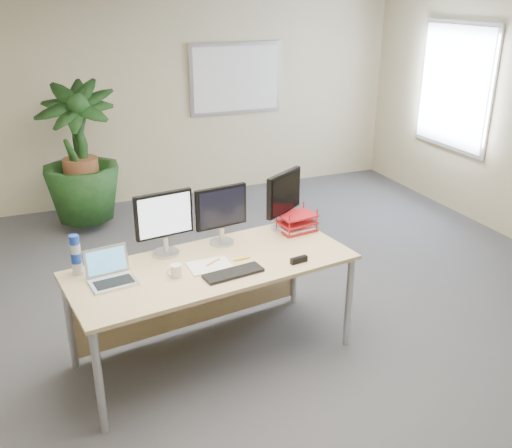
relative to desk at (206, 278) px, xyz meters
name	(u,v)px	position (x,y,z in m)	size (l,w,h in m)	color
floor	(270,357)	(0.40, -0.31, -0.63)	(8.00, 8.00, 0.00)	#444448
back_wall	(148,99)	(0.40, 3.69, 0.72)	(7.00, 0.04, 2.70)	beige
whiteboard	(236,79)	(1.60, 3.66, 0.92)	(1.30, 0.04, 0.95)	silver
window	(454,87)	(3.87, 1.99, 0.92)	(0.04, 1.30, 1.55)	silver
desk	(206,278)	(0.00, 0.00, 0.00)	(2.18, 1.15, 0.80)	#D0B47A
floor_plant	(81,169)	(-0.60, 2.87, 0.12)	(0.84, 0.84, 1.50)	black
monitor_left	(164,219)	(-0.26, 0.17, 0.45)	(0.45, 0.20, 0.49)	#BAB9BE
monitor_right	(221,211)	(0.20, 0.20, 0.44)	(0.42, 0.19, 0.47)	#BAB9BE
monitor_dark	(284,197)	(0.77, 0.28, 0.46)	(0.40, 0.28, 0.50)	#BAB9BE
laptop	(110,273)	(-0.71, -0.10, 0.23)	(0.34, 0.31, 0.22)	silver
keyboard	(233,273)	(0.10, -0.34, 0.18)	(0.43, 0.14, 0.02)	black
coffee_mug	(176,271)	(-0.28, -0.21, 0.22)	(0.12, 0.08, 0.09)	white
spiral_notebook	(210,266)	(-0.02, -0.16, 0.18)	(0.30, 0.23, 0.01)	white
orange_pen	(213,262)	(0.02, -0.13, 0.19)	(0.01, 0.01, 0.15)	orange
yellow_highlighter	(242,259)	(0.24, -0.13, 0.18)	(0.02, 0.02, 0.13)	yellow
water_bottle	(76,256)	(-0.91, 0.09, 0.31)	(0.08, 0.08, 0.30)	#ADC1CB
letter_tray	(297,224)	(0.86, 0.21, 0.23)	(0.33, 0.26, 0.14)	#AD151B
stapler	(299,260)	(0.61, -0.34, 0.19)	(0.14, 0.04, 0.05)	black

